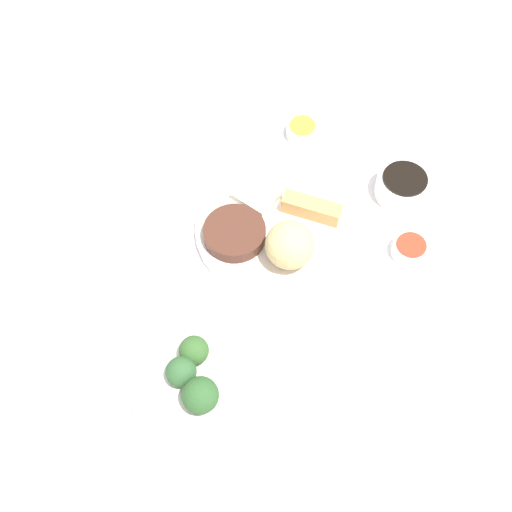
{
  "coord_description": "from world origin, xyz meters",
  "views": [
    {
      "loc": [
        0.41,
        -0.38,
        0.85
      ],
      "look_at": [
        0.03,
        -0.08,
        0.06
      ],
      "focal_mm": 42.46,
      "sensor_mm": 36.0,
      "label": 1
    }
  ],
  "objects_px": {
    "sauce_ramekin_sweet_and_sour": "(410,249)",
    "soy_sauce_bowl": "(403,186)",
    "main_plate": "(273,228)",
    "broccoli_plate": "(204,370)",
    "sauce_ramekin_hot_mustard": "(302,131)"
  },
  "relations": [
    {
      "from": "soy_sauce_bowl",
      "to": "sauce_ramekin_sweet_and_sour",
      "type": "relative_size",
      "value": 1.59
    },
    {
      "from": "sauce_ramekin_hot_mustard",
      "to": "sauce_ramekin_sweet_and_sour",
      "type": "relative_size",
      "value": 1.0
    },
    {
      "from": "soy_sauce_bowl",
      "to": "sauce_ramekin_hot_mustard",
      "type": "xyz_separation_m",
      "value": [
        -0.21,
        -0.04,
        -0.01
      ]
    },
    {
      "from": "main_plate",
      "to": "broccoli_plate",
      "type": "distance_m",
      "value": 0.27
    },
    {
      "from": "broccoli_plate",
      "to": "sauce_ramekin_sweet_and_sour",
      "type": "bearing_deg",
      "value": 83.04
    },
    {
      "from": "soy_sauce_bowl",
      "to": "sauce_ramekin_hot_mustard",
      "type": "relative_size",
      "value": 1.59
    },
    {
      "from": "main_plate",
      "to": "sauce_ramekin_sweet_and_sour",
      "type": "xyz_separation_m",
      "value": [
        0.17,
        0.14,
        0.0
      ]
    },
    {
      "from": "broccoli_plate",
      "to": "sauce_ramekin_hot_mustard",
      "type": "height_order",
      "value": "sauce_ramekin_hot_mustard"
    },
    {
      "from": "main_plate",
      "to": "broccoli_plate",
      "type": "height_order",
      "value": "main_plate"
    },
    {
      "from": "soy_sauce_bowl",
      "to": "sauce_ramekin_sweet_and_sour",
      "type": "xyz_separation_m",
      "value": [
        0.09,
        -0.08,
        -0.01
      ]
    },
    {
      "from": "sauce_ramekin_sweet_and_sour",
      "to": "sauce_ramekin_hot_mustard",
      "type": "bearing_deg",
      "value": 173.36
    },
    {
      "from": "main_plate",
      "to": "soy_sauce_bowl",
      "type": "xyz_separation_m",
      "value": [
        0.08,
        0.22,
        0.01
      ]
    },
    {
      "from": "sauce_ramekin_sweet_and_sour",
      "to": "soy_sauce_bowl",
      "type": "bearing_deg",
      "value": 139.84
    },
    {
      "from": "broccoli_plate",
      "to": "soy_sauce_bowl",
      "type": "distance_m",
      "value": 0.46
    },
    {
      "from": "main_plate",
      "to": "soy_sauce_bowl",
      "type": "distance_m",
      "value": 0.23
    }
  ]
}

